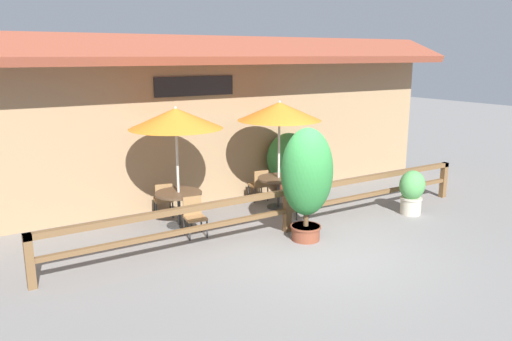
{
  "coord_description": "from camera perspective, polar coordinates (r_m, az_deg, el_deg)",
  "views": [
    {
      "loc": [
        -5.98,
        -7.31,
        3.76
      ],
      "look_at": [
        -0.45,
        1.6,
        1.31
      ],
      "focal_mm": 35.0,
      "sensor_mm": 36.0,
      "label": 1
    }
  ],
  "objects": [
    {
      "name": "dining_table_middle",
      "position": [
        12.44,
        2.6,
        -1.47
      ],
      "size": [
        1.04,
        1.04,
        0.78
      ],
      "color": "#4C3826",
      "rests_on": "ground"
    },
    {
      "name": "potted_plant_tall_tropical",
      "position": [
        10.12,
        5.85,
        -0.59
      ],
      "size": [
        1.09,
        0.98,
        2.35
      ],
      "color": "brown",
      "rests_on": "ground"
    },
    {
      "name": "patio_umbrella_near",
      "position": [
        10.87,
        -9.16,
        5.89
      ],
      "size": [
        2.04,
        2.04,
        2.68
      ],
      "color": "#B7B2A8",
      "rests_on": "ground"
    },
    {
      "name": "patio_railing",
      "position": [
        10.73,
        3.61,
        -3.49
      ],
      "size": [
        10.4,
        0.14,
        0.95
      ],
      "color": "brown",
      "rests_on": "ground"
    },
    {
      "name": "patio_umbrella_middle",
      "position": [
        12.11,
        2.69,
        6.77
      ],
      "size": [
        2.04,
        2.04,
        2.68
      ],
      "color": "#B7B2A8",
      "rests_on": "ground"
    },
    {
      "name": "potted_plant_corner_fern",
      "position": [
        12.49,
        17.38,
        -2.25
      ],
      "size": [
        0.64,
        0.57,
        1.07
      ],
      "color": "#B7AD99",
      "rests_on": "ground"
    },
    {
      "name": "chair_near_wallside",
      "position": [
        11.94,
        -10.53,
        -3.14
      ],
      "size": [
        0.51,
        0.51,
        0.83
      ],
      "rotation": [
        0.0,
        0.0,
        2.91
      ],
      "color": "olive",
      "rests_on": "ground"
    },
    {
      "name": "dining_table_near",
      "position": [
        11.24,
        -8.83,
        -3.22
      ],
      "size": [
        1.04,
        1.04,
        0.78
      ],
      "color": "#4C3826",
      "rests_on": "ground"
    },
    {
      "name": "potted_plant_small_flowering",
      "position": [
        13.66,
        3.74,
        1.19
      ],
      "size": [
        1.22,
        1.1,
        1.69
      ],
      "color": "#9E4C33",
      "rests_on": "ground"
    },
    {
      "name": "chair_near_streetside",
      "position": [
        10.63,
        -7.07,
        -5.05
      ],
      "size": [
        0.47,
        0.47,
        0.83
      ],
      "rotation": [
        0.0,
        0.0,
        -0.12
      ],
      "color": "olive",
      "rests_on": "ground"
    },
    {
      "name": "chair_middle_wallside",
      "position": [
        13.06,
        0.37,
        -1.5
      ],
      "size": [
        0.46,
        0.46,
        0.83
      ],
      "rotation": [
        0.0,
        0.0,
        3.03
      ],
      "color": "olive",
      "rests_on": "ground"
    },
    {
      "name": "ground_plane",
      "position": [
        10.17,
        7.01,
        -8.67
      ],
      "size": [
        60.0,
        60.0,
        0.0
      ],
      "primitive_type": "plane",
      "color": "slate"
    },
    {
      "name": "chair_middle_streetside",
      "position": [
        11.86,
        4.55,
        -3.07
      ],
      "size": [
        0.46,
        0.46,
        0.83
      ],
      "rotation": [
        0.0,
        0.0,
        0.09
      ],
      "color": "olive",
      "rests_on": "ground"
    },
    {
      "name": "building_facade",
      "position": [
        12.98,
        -4.15,
        6.05
      ],
      "size": [
        14.28,
        1.49,
        4.23
      ],
      "color": "#997A56",
      "rests_on": "ground"
    }
  ]
}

